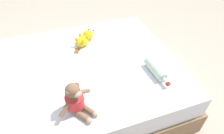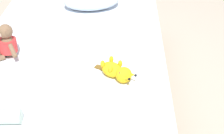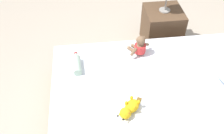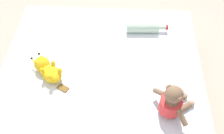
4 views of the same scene
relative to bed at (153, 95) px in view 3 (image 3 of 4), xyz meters
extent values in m
plane|color=#B7A893|center=(0.00, 0.00, -0.21)|extent=(16.00, 16.00, 0.00)
cube|color=#846647|center=(0.00, 0.00, -0.10)|extent=(1.35, 2.07, 0.22)
cube|color=white|center=(0.00, 0.00, 0.11)|extent=(1.31, 2.01, 0.20)
ellipsoid|color=brown|center=(-0.41, -0.07, 0.29)|extent=(0.14, 0.15, 0.15)
cylinder|color=red|center=(-0.41, -0.07, 0.29)|extent=(0.17, 0.17, 0.09)
sphere|color=brown|center=(-0.41, -0.07, 0.40)|extent=(0.10, 0.10, 0.10)
ellipsoid|color=tan|center=(-0.44, -0.10, 0.39)|extent=(0.07, 0.08, 0.04)
sphere|color=black|center=(-0.43, -0.11, 0.41)|extent=(0.01, 0.01, 0.01)
sphere|color=black|center=(-0.45, -0.08, 0.41)|extent=(0.01, 0.01, 0.01)
cylinder|color=brown|center=(-0.38, -0.11, 0.41)|extent=(0.03, 0.02, 0.03)
cylinder|color=brown|center=(-0.43, -0.04, 0.41)|extent=(0.03, 0.02, 0.03)
cylinder|color=brown|center=(-0.35, -0.15, 0.30)|extent=(0.08, 0.10, 0.08)
cylinder|color=brown|center=(-0.46, 0.00, 0.30)|extent=(0.08, 0.10, 0.08)
cylinder|color=brown|center=(-0.47, -0.15, 0.23)|extent=(0.10, 0.09, 0.04)
cylinder|color=brown|center=(-0.50, -0.10, 0.23)|extent=(0.10, 0.09, 0.04)
sphere|color=tan|center=(-0.51, -0.18, 0.23)|extent=(0.04, 0.04, 0.04)
sphere|color=tan|center=(-0.54, -0.13, 0.23)|extent=(0.04, 0.04, 0.04)
ellipsoid|color=yellow|center=(0.30, -0.29, 0.26)|extent=(0.18, 0.18, 0.08)
sphere|color=yellow|center=(0.38, -0.36, 0.26)|extent=(0.10, 0.10, 0.10)
cone|color=yellow|center=(0.43, -0.37, 0.27)|extent=(0.07, 0.06, 0.05)
sphere|color=black|center=(0.45, -0.39, 0.28)|extent=(0.02, 0.02, 0.02)
cone|color=yellow|center=(0.39, -0.41, 0.27)|extent=(0.07, 0.06, 0.05)
sphere|color=black|center=(0.41, -0.43, 0.28)|extent=(0.02, 0.02, 0.02)
sphere|color=red|center=(0.40, -0.34, 0.29)|extent=(0.02, 0.02, 0.02)
sphere|color=red|center=(0.36, -0.38, 0.29)|extent=(0.02, 0.02, 0.02)
ellipsoid|color=yellow|center=(0.35, -0.28, 0.29)|extent=(0.04, 0.04, 0.05)
ellipsoid|color=yellow|center=(0.29, -0.34, 0.29)|extent=(0.04, 0.04, 0.05)
ellipsoid|color=yellow|center=(0.30, -0.23, 0.29)|extent=(0.04, 0.04, 0.05)
ellipsoid|color=yellow|center=(0.24, -0.28, 0.29)|extent=(0.04, 0.04, 0.05)
cube|color=brown|center=(0.22, -0.21, 0.22)|extent=(0.08, 0.07, 0.01)
cylinder|color=#B2D1B7|center=(-0.27, -0.75, 0.25)|extent=(0.24, 0.09, 0.08)
cylinder|color=#B2D1B7|center=(-0.42, -0.76, 0.25)|extent=(0.06, 0.03, 0.03)
cylinder|color=red|center=(-0.45, -0.76, 0.25)|extent=(0.02, 0.04, 0.04)
cube|color=brown|center=(-1.07, 0.37, 0.06)|extent=(0.47, 0.47, 0.52)
cylinder|color=gray|center=(-1.07, 0.37, 0.33)|extent=(0.14, 0.14, 0.01)
cylinder|color=gray|center=(-1.07, 0.37, 0.43)|extent=(0.02, 0.02, 0.20)
camera|label=1|loc=(-1.24, -0.04, 1.31)|focal=31.08mm
camera|label=2|loc=(0.37, -2.15, 1.49)|focal=57.54mm
camera|label=3|loc=(1.58, -0.62, 2.01)|focal=39.91mm
camera|label=4|loc=(-0.13, 0.71, 1.55)|focal=42.54mm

